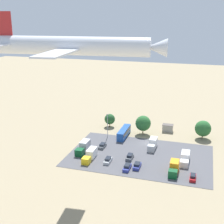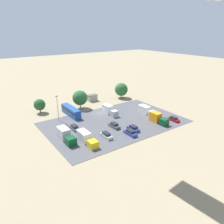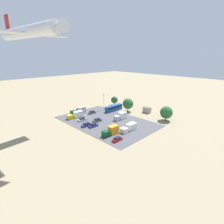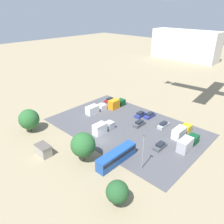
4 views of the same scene
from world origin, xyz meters
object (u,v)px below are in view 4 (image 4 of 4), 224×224
(parked_car_0, at_px, (163,125))
(parked_car_3, at_px, (140,115))
(parked_car_2, at_px, (110,100))
(parked_truck_3, at_px, (187,143))
(shed_building, at_px, (43,150))
(parked_truck_2, at_px, (95,109))
(bus, at_px, (117,156))
(parked_car_4, at_px, (139,124))
(parked_truck_1, at_px, (103,128))
(parked_car_5, at_px, (160,146))
(parked_truck_4, at_px, (116,104))
(parked_car_1, at_px, (150,115))
(parked_truck_0, at_px, (181,131))

(parked_car_0, relative_size, parked_car_3, 1.04)
(parked_car_2, relative_size, parked_truck_3, 0.49)
(shed_building, height_order, parked_truck_2, shed_building)
(bus, relative_size, parked_car_4, 2.60)
(parked_car_0, height_order, parked_truck_1, parked_truck_1)
(parked_car_2, xyz_separation_m, parked_truck_1, (14.86, -18.45, 0.86))
(parked_car_5, bearing_deg, parked_truck_4, 156.77)
(parked_car_0, height_order, parked_car_1, parked_car_0)
(parked_car_0, distance_m, parked_truck_0, 6.42)
(parked_car_2, bearing_deg, shed_building, 107.95)
(parked_truck_4, bearing_deg, parked_truck_3, -11.35)
(parked_car_4, xyz_separation_m, parked_car_5, (11.48, -6.03, -0.04))
(parked_truck_4, bearing_deg, parked_truck_0, -3.32)
(parked_car_0, bearing_deg, parked_car_2, -6.82)
(parked_car_3, relative_size, parked_truck_4, 0.60)
(bus, xyz_separation_m, parked_car_1, (-7.81, 25.57, -1.03))
(parked_car_1, bearing_deg, parked_car_4, -82.64)
(parked_car_3, bearing_deg, parked_truck_2, 31.45)
(parked_car_2, height_order, parked_car_3, parked_car_3)
(bus, distance_m, parked_car_2, 37.72)
(parked_car_2, bearing_deg, parked_car_5, 156.91)
(parked_car_3, xyz_separation_m, parked_truck_4, (-11.17, -0.15, 0.83))
(parked_car_0, bearing_deg, parked_car_5, 117.25)
(parked_truck_0, relative_size, parked_truck_2, 1.06)
(parked_car_2, relative_size, parked_truck_2, 0.51)
(bus, relative_size, parked_truck_4, 1.63)
(parked_car_5, distance_m, parked_truck_3, 7.24)
(parked_car_2, bearing_deg, parked_truck_3, 166.88)
(parked_truck_0, distance_m, parked_truck_2, 30.62)
(shed_building, xyz_separation_m, parked_car_2, (-11.86, 36.59, -0.76))
(shed_building, relative_size, parked_car_3, 0.99)
(parked_car_0, xyz_separation_m, parked_car_5, (5.38, -10.45, -0.03))
(parked_truck_1, bearing_deg, parked_car_2, 128.84)
(parked_car_0, distance_m, parked_truck_4, 20.95)
(bus, distance_m, parked_truck_1, 14.57)
(shed_building, height_order, parked_truck_3, parked_truck_3)
(bus, height_order, parked_truck_3, parked_truck_3)
(parked_car_0, bearing_deg, parked_car_3, -5.78)
(parked_truck_0, bearing_deg, parked_car_2, 173.21)
(parked_car_2, height_order, parked_truck_1, parked_truck_1)
(parked_truck_3, bearing_deg, parked_truck_1, -156.29)
(parked_car_3, bearing_deg, parked_car_2, -7.42)
(parked_car_4, distance_m, parked_truck_2, 17.71)
(bus, relative_size, parked_car_2, 2.82)
(parked_car_3, xyz_separation_m, parked_car_4, (3.64, -5.41, -0.00))
(shed_building, xyz_separation_m, parked_truck_0, (21.06, 32.67, -0.05))
(parked_car_0, bearing_deg, parked_truck_0, 173.32)
(shed_building, distance_m, parked_truck_3, 37.69)
(shed_building, xyz_separation_m, parked_car_3, (4.98, 34.40, -0.71))
(parked_car_2, height_order, parked_truck_0, parked_truck_0)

